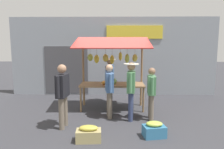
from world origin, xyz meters
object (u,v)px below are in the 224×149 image
Objects in this scene: shopper_with_ponytail at (151,90)px; shopper_with_shopping_bag at (63,91)px; produce_crate_near at (89,134)px; produce_crate_side at (154,130)px; market_stall at (112,64)px; vendor_with_sunhat at (110,76)px; shopper_in_striped_shirt at (109,87)px; shopper_in_grey_tee at (131,86)px.

shopper_with_ponytail is 2.57m from shopper_with_shopping_bag.
produce_crate_near is 1.03× the size of produce_crate_side.
market_stall is at bearing -65.36° from produce_crate_side.
vendor_with_sunhat is 1.04× the size of shopper_in_striped_shirt.
market_stall is 0.88m from vendor_with_sunhat.
produce_crate_near is at bearing 151.32° from shopper_in_grey_tee.
shopper_in_grey_tee reaches higher than produce_crate_side.
produce_crate_near is (0.43, 1.67, -0.78)m from shopper_in_striped_shirt.
shopper_in_grey_tee is (-0.65, 0.19, 0.07)m from shopper_in_striped_shirt.
shopper_with_ponytail reaches higher than produce_crate_near.
shopper_with_ponytail is 1.45m from produce_crate_side.
shopper_in_striped_shirt is 2.72× the size of produce_crate_near.
shopper_with_shopping_bag is 2.85× the size of produce_crate_near.
vendor_with_sunhat is at bearing -18.95° from shopper_with_shopping_bag.
market_stall reaches higher than shopper_with_shopping_bag.
market_stall is at bearing 34.22° from shopper_in_grey_tee.
vendor_with_sunhat is 2.84× the size of produce_crate_near.
market_stall reaches higher than produce_crate_near.
vendor_with_sunhat is at bearing -6.92° from shopper_in_striped_shirt.
shopper_in_grey_tee is 2.94× the size of produce_crate_side.
shopper_in_striped_shirt is 2.82× the size of produce_crate_side.
vendor_with_sunhat is 2.93× the size of produce_crate_side.
market_stall is 1.45× the size of shopper_with_shopping_bag.
market_stall is 2.93m from produce_crate_side.
produce_crate_side is at bearing -169.96° from produce_crate_near.
produce_crate_near is at bearing 10.04° from produce_crate_side.
vendor_with_sunhat is 3.38m from produce_crate_side.
shopper_in_striped_shirt is 1.89m from produce_crate_near.
shopper_with_shopping_bag is (1.22, 0.85, 0.05)m from shopper_in_striped_shirt.
vendor_with_sunhat is 2.22m from shopper_with_ponytail.
shopper_in_striped_shirt is at bearing 88.43° from shopper_with_ponytail.
shopper_in_striped_shirt is (-0.04, 1.67, -0.07)m from vendor_with_sunhat.
produce_crate_near is (1.68, 1.53, -0.72)m from shopper_with_ponytail.
vendor_with_sunhat is 1.10× the size of shopper_with_ponytail.
shopper_in_grey_tee is 2.01m from produce_crate_near.
shopper_with_shopping_bag reaches higher than shopper_in_grey_tee.
shopper_with_ponytail is 0.91× the size of shopper_with_shopping_bag.
market_stall is at bearing 19.20° from vendor_with_sunhat.
market_stall reaches higher than produce_crate_side.
produce_crate_near is 1.59m from produce_crate_side.
produce_crate_side is at bearing -96.79° from shopper_with_shopping_bag.
shopper_with_ponytail is 1.26m from shopper_in_striped_shirt.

